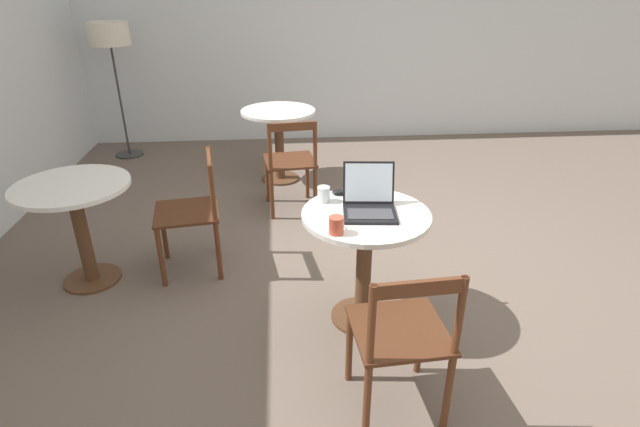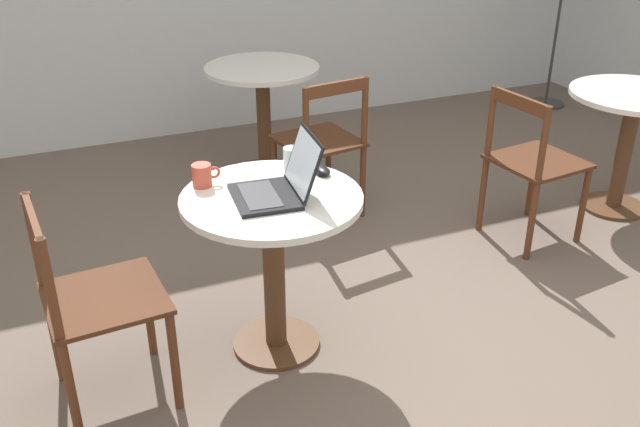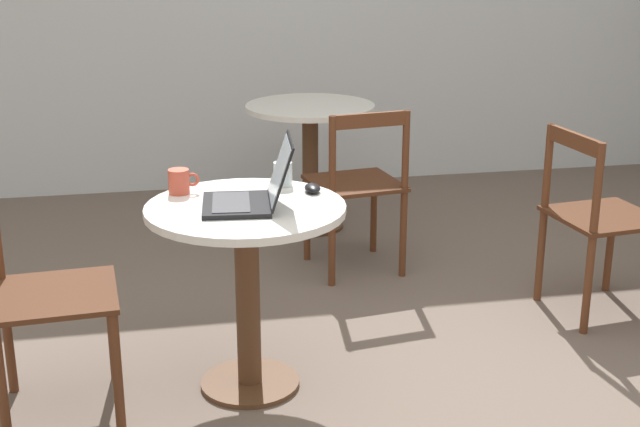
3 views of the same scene
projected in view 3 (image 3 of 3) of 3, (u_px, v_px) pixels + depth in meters
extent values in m
plane|color=#66564C|center=(433.00, 417.00, 3.29)|extent=(16.00, 16.00, 0.00)
cylinder|color=#51331E|center=(250.00, 382.00, 3.52)|extent=(0.39, 0.39, 0.02)
cylinder|color=#51331E|center=(248.00, 299.00, 3.41)|extent=(0.09, 0.09, 0.69)
cylinder|color=silver|center=(245.00, 209.00, 3.29)|extent=(0.75, 0.75, 0.03)
cylinder|color=#51331E|center=(310.00, 225.00, 5.36)|extent=(0.39, 0.39, 0.02)
cylinder|color=#51331E|center=(310.00, 168.00, 5.25)|extent=(0.09, 0.09, 0.69)
cylinder|color=silver|center=(310.00, 107.00, 5.13)|extent=(0.75, 0.75, 0.03)
cylinder|color=#562D19|center=(112.00, 327.00, 3.50)|extent=(0.04, 0.04, 0.46)
cylinder|color=#562D19|center=(117.00, 372.00, 3.14)|extent=(0.04, 0.04, 0.46)
cylinder|color=#562D19|center=(8.00, 338.00, 3.40)|extent=(0.04, 0.04, 0.46)
cylinder|color=#562D19|center=(1.00, 386.00, 3.05)|extent=(0.04, 0.04, 0.46)
cube|color=#492715|center=(54.00, 295.00, 3.20)|extent=(0.47, 0.47, 0.02)
cylinder|color=#562D19|center=(610.00, 247.00, 4.36)|extent=(0.04, 0.04, 0.46)
cylinder|color=#562D19|center=(541.00, 256.00, 4.25)|extent=(0.04, 0.04, 0.46)
cylinder|color=#562D19|center=(588.00, 285.00, 3.90)|extent=(0.04, 0.04, 0.46)
cube|color=#492715|center=(605.00, 217.00, 4.06)|extent=(0.49, 0.49, 0.02)
cylinder|color=#562D19|center=(548.00, 166.00, 4.11)|extent=(0.04, 0.04, 0.39)
cylinder|color=#562D19|center=(598.00, 188.00, 3.76)|extent=(0.04, 0.04, 0.39)
cube|color=#562D19|center=(575.00, 141.00, 3.89)|extent=(0.07, 0.42, 0.07)
cylinder|color=#562D19|center=(307.00, 220.00, 4.77)|extent=(0.04, 0.04, 0.46)
cylinder|color=#562D19|center=(374.00, 212.00, 4.89)|extent=(0.04, 0.04, 0.46)
cylinder|color=#562D19|center=(332.00, 243.00, 4.42)|extent=(0.04, 0.04, 0.46)
cylinder|color=#562D19|center=(403.00, 234.00, 4.54)|extent=(0.04, 0.04, 0.46)
cube|color=#492715|center=(354.00, 183.00, 4.58)|extent=(0.50, 0.50, 0.02)
cylinder|color=#562D19|center=(332.00, 156.00, 4.28)|extent=(0.04, 0.04, 0.39)
cylinder|color=#562D19|center=(406.00, 149.00, 4.41)|extent=(0.04, 0.04, 0.39)
cube|color=#562D19|center=(370.00, 120.00, 4.30)|extent=(0.42, 0.08, 0.07)
cube|color=black|center=(237.00, 205.00, 3.27)|extent=(0.27, 0.32, 0.02)
cube|color=#38383D|center=(231.00, 202.00, 3.26)|extent=(0.16, 0.27, 0.00)
cube|color=black|center=(280.00, 170.00, 3.24)|extent=(0.11, 0.31, 0.24)
cube|color=silver|center=(279.00, 170.00, 3.24)|extent=(0.10, 0.28, 0.21)
ellipsoid|color=black|center=(312.00, 188.00, 3.45)|extent=(0.06, 0.10, 0.03)
cylinder|color=#C64C38|center=(179.00, 182.00, 3.42)|extent=(0.08, 0.08, 0.10)
torus|color=#C64C38|center=(193.00, 180.00, 3.43)|extent=(0.05, 0.01, 0.05)
cylinder|color=silver|center=(283.00, 174.00, 3.52)|extent=(0.08, 0.08, 0.10)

